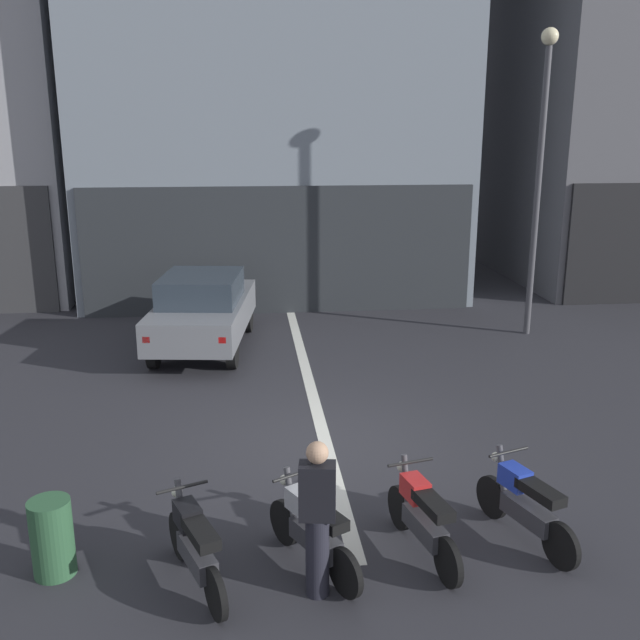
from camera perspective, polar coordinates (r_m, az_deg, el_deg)
ground_plane at (r=10.68m, az=0.50°, el=-10.11°), size 120.00×120.00×0.00m
lane_centre_line at (r=16.28m, az=-1.93°, el=-1.09°), size 0.20×18.00×0.01m
car_grey_crossing_near at (r=15.12m, az=-9.40°, el=0.90°), size 2.26×4.29×1.64m
street_lamp at (r=16.37m, az=17.35°, el=12.63°), size 0.36×0.36×6.58m
motorcycle_black_row_leftmost at (r=7.67m, az=-10.07°, el=-17.43°), size 0.74×1.57×0.98m
motorcycle_silver_row_left_mid at (r=7.82m, az=-0.64°, el=-16.49°), size 0.86×1.50×0.98m
motorcycle_red_row_centre at (r=8.11m, az=8.25°, el=-15.40°), size 0.57×1.64×0.98m
motorcycle_blue_row_right_mid at (r=8.59m, az=16.17°, el=-14.04°), size 0.69×1.60×0.98m
person_by_motorcycles at (r=7.23m, az=-0.21°, el=-15.68°), size 0.39×0.27×1.67m
trash_bin at (r=8.23m, az=-20.78°, el=-16.08°), size 0.44×0.44×0.85m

